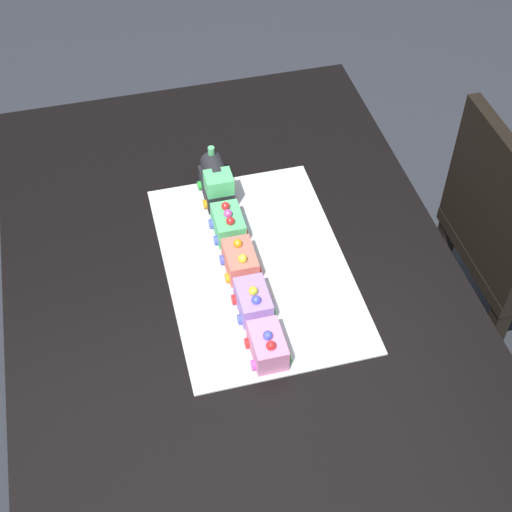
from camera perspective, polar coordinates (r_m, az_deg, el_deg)
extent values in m
plane|color=#2D3038|center=(2.30, -1.49, -13.07)|extent=(8.00, 8.00, 0.00)
cube|color=black|center=(1.70, -1.95, -1.02)|extent=(1.40, 1.00, 0.03)
cube|color=black|center=(2.41, -15.46, 2.33)|extent=(0.07, 0.07, 0.71)
cube|color=black|center=(2.49, 4.89, 5.94)|extent=(0.07, 0.07, 0.71)
cube|color=black|center=(2.04, 17.43, 3.94)|extent=(0.40, 0.04, 0.40)
cube|color=black|center=(2.29, 17.02, -7.11)|extent=(0.04, 0.04, 0.42)
cube|color=black|center=(2.46, 13.58, -0.94)|extent=(0.04, 0.04, 0.42)
cube|color=silver|center=(1.69, 0.00, -0.73)|extent=(0.60, 0.40, 0.00)
cube|color=#232328|center=(1.83, -3.02, 5.18)|extent=(0.12, 0.06, 0.05)
cylinder|color=#232328|center=(1.81, -3.18, 6.53)|extent=(0.07, 0.05, 0.05)
cube|color=#59CC7A|center=(1.77, -2.84, 5.58)|extent=(0.06, 0.06, 0.04)
cylinder|color=#59CC7A|center=(1.81, -3.41, 7.85)|extent=(0.02, 0.02, 0.03)
sphere|color=#F4EFCC|center=(1.88, -3.47, 6.71)|extent=(0.02, 0.02, 0.02)
cylinder|color=green|center=(1.86, -4.32, 5.36)|extent=(0.02, 0.01, 0.02)
cylinder|color=orange|center=(1.81, -3.89, 3.94)|extent=(0.02, 0.01, 0.02)
cylinder|color=orange|center=(1.87, -2.14, 5.73)|extent=(0.02, 0.01, 0.02)
cylinder|color=#D84CB2|center=(1.82, -1.66, 4.34)|extent=(0.02, 0.01, 0.02)
cube|color=#59CC7A|center=(1.74, -2.11, 2.44)|extent=(0.10, 0.06, 0.06)
cylinder|color=#4C59D8|center=(1.76, -3.44, 2.45)|extent=(0.02, 0.01, 0.02)
cylinder|color=#4C59D8|center=(1.72, -3.06, 1.20)|extent=(0.02, 0.01, 0.02)
cylinder|color=#4C59D8|center=(1.77, -1.16, 2.86)|extent=(0.02, 0.01, 0.02)
cylinder|color=red|center=(1.73, -0.74, 1.63)|extent=(0.02, 0.01, 0.02)
sphere|color=red|center=(1.73, -2.33, 3.80)|extent=(0.02, 0.02, 0.02)
sphere|color=#D84CB2|center=(1.71, -2.15, 3.24)|extent=(0.02, 0.02, 0.02)
sphere|color=red|center=(1.69, -1.96, 2.67)|extent=(0.02, 0.02, 0.02)
cube|color=#F27260|center=(1.66, -1.21, -0.37)|extent=(0.10, 0.06, 0.06)
cylinder|color=#4C59D8|center=(1.68, -2.61, -0.30)|extent=(0.02, 0.01, 0.02)
cylinder|color=orange|center=(1.65, -2.20, -1.68)|extent=(0.02, 0.01, 0.02)
cylinder|color=orange|center=(1.69, -0.23, 0.14)|extent=(0.02, 0.01, 0.02)
cylinder|color=red|center=(1.66, 0.23, -1.22)|extent=(0.02, 0.01, 0.02)
sphere|color=yellow|center=(1.61, -1.02, -0.19)|extent=(0.02, 0.02, 0.02)
sphere|color=orange|center=(1.65, -1.43, 1.05)|extent=(0.02, 0.02, 0.02)
cube|color=#AD84E0|center=(1.58, -0.22, -3.44)|extent=(0.10, 0.06, 0.06)
cylinder|color=red|center=(1.61, -1.70, -3.33)|extent=(0.02, 0.01, 0.02)
cylinder|color=#4C59D8|center=(1.57, -1.25, -4.84)|extent=(0.02, 0.01, 0.02)
cylinder|color=red|center=(1.62, 0.79, -2.84)|extent=(0.02, 0.01, 0.02)
cylinder|color=green|center=(1.58, 1.29, -4.33)|extent=(0.02, 0.01, 0.02)
sphere|color=yellow|center=(1.56, -0.22, -2.65)|extent=(0.02, 0.02, 0.02)
sphere|color=#4C59D8|center=(1.54, 0.01, -3.35)|extent=(0.02, 0.02, 0.02)
cube|color=pink|center=(1.51, 0.88, -6.81)|extent=(0.10, 0.06, 0.06)
cylinder|color=red|center=(1.54, -0.70, -6.64)|extent=(0.02, 0.01, 0.02)
cylinder|color=#D84CB2|center=(1.51, -0.20, -8.29)|extent=(0.02, 0.01, 0.02)
cylinder|color=red|center=(1.55, 1.91, -6.11)|extent=(0.02, 0.01, 0.02)
cylinder|color=green|center=(1.52, 2.47, -7.73)|extent=(0.02, 0.01, 0.02)
sphere|color=#4C59D8|center=(1.48, 0.89, -6.05)|extent=(0.02, 0.02, 0.02)
sphere|color=red|center=(1.47, 1.14, -6.80)|extent=(0.02, 0.02, 0.02)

